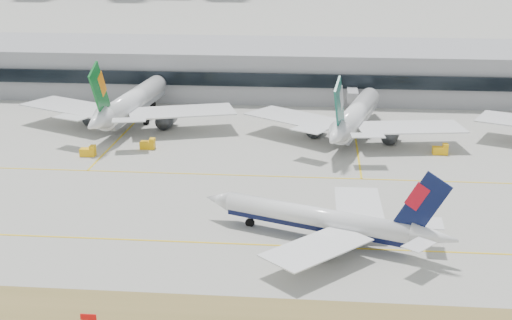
# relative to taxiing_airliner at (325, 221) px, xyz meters

# --- Properties ---
(ground) EXTENTS (3000.00, 3000.00, 0.00)m
(ground) POSITION_rel_taxiing_airliner_xyz_m (-18.69, 2.29, -3.69)
(ground) COLOR #A1A097
(ground) RESTS_ON ground
(taxiing_airliner) EXTENTS (43.61, 36.88, 15.29)m
(taxiing_airliner) POSITION_rel_taxiing_airliner_xyz_m (0.00, 0.00, 0.00)
(taxiing_airliner) COLOR white
(taxiing_airliner) RESTS_ON ground
(widebody_eva) EXTENTS (60.13, 59.01, 21.50)m
(widebody_eva) POSITION_rel_taxiing_airliner_xyz_m (-52.08, 71.32, 2.03)
(widebody_eva) COLOR white
(widebody_eva) RESTS_ON ground
(widebody_cathay) EXTENTS (54.95, 54.71, 20.11)m
(widebody_cathay) POSITION_rel_taxiing_airliner_xyz_m (7.42, 63.82, 1.66)
(widebody_cathay) COLOR white
(widebody_cathay) RESTS_ON ground
(terminal) EXTENTS (280.00, 43.10, 15.00)m
(terminal) POSITION_rel_taxiing_airliner_xyz_m (-18.69, 117.13, 3.82)
(terminal) COLOR gray
(terminal) RESTS_ON ground
(hold_sign_left) EXTENTS (2.20, 0.15, 1.35)m
(hold_sign_left) POSITION_rel_taxiing_airliner_xyz_m (-31.62, -29.71, -2.81)
(hold_sign_left) COLOR red
(hold_sign_left) RESTS_ON ground
(gse_b) EXTENTS (3.55, 2.00, 2.60)m
(gse_b) POSITION_rel_taxiing_airliner_xyz_m (-54.98, 42.79, -2.64)
(gse_b) COLOR #FFB50D
(gse_b) RESTS_ON ground
(gse_extra) EXTENTS (3.55, 2.00, 2.60)m
(gse_extra) POSITION_rel_taxiing_airliner_xyz_m (-42.44, 49.76, -2.64)
(gse_extra) COLOR #FFB50D
(gse_extra) RESTS_ON ground
(gse_c) EXTENTS (3.55, 2.00, 2.60)m
(gse_c) POSITION_rel_taxiing_airliner_xyz_m (27.29, 51.68, -2.64)
(gse_c) COLOR #FFB50D
(gse_c) RESTS_ON ground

